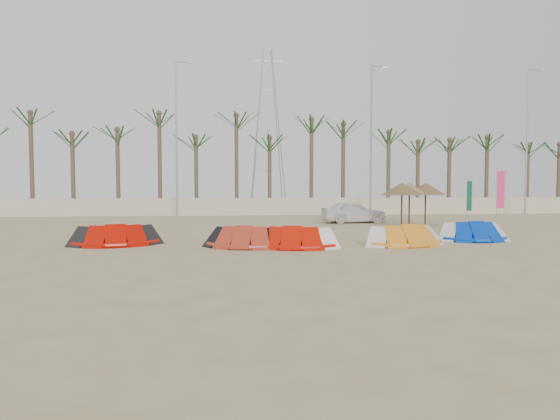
{
  "coord_description": "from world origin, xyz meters",
  "views": [
    {
      "loc": [
        -2.06,
        -15.81,
        2.55
      ],
      "look_at": [
        0.0,
        6.0,
        1.3
      ],
      "focal_mm": 32.0,
      "sensor_mm": 36.0,
      "label": 1
    }
  ],
  "objects": [
    {
      "name": "boundary_wall",
      "position": [
        0.0,
        22.0,
        0.65
      ],
      "size": [
        60.0,
        0.3,
        1.3
      ],
      "primitive_type": "cube",
      "color": "beige",
      "rests_on": "ground"
    },
    {
      "name": "lamp_b",
      "position": [
        -5.96,
        20.0,
        5.77
      ],
      "size": [
        1.25,
        0.14,
        11.0
      ],
      "color": "#A5A8AD",
      "rests_on": "ground"
    },
    {
      "name": "ground",
      "position": [
        0.0,
        0.0,
        0.0
      ],
      "size": [
        120.0,
        120.0,
        0.0
      ],
      "primitive_type": "plane",
      "color": "tan",
      "rests_on": "ground"
    },
    {
      "name": "kite_red_mid",
      "position": [
        -1.63,
        3.71,
        0.42
      ],
      "size": [
        3.39,
        2.14,
        0.9
      ],
      "color": "#B0301B",
      "rests_on": "ground"
    },
    {
      "name": "parasol_right",
      "position": [
        9.32,
        12.8,
        2.12
      ],
      "size": [
        2.3,
        2.3,
        2.48
      ],
      "color": "#4C331E",
      "rests_on": "ground"
    },
    {
      "name": "kite_orange",
      "position": [
        4.82,
        3.7,
        0.42
      ],
      "size": [
        3.52,
        2.11,
        0.9
      ],
      "color": "orange",
      "rests_on": "ground"
    },
    {
      "name": "palm_line",
      "position": [
        0.67,
        23.5,
        6.44
      ],
      "size": [
        52.0,
        4.0,
        7.7
      ],
      "color": "brown",
      "rests_on": "ground"
    },
    {
      "name": "parasol_left",
      "position": [
        7.6,
        12.01,
        2.13
      ],
      "size": [
        2.36,
        2.36,
        2.49
      ],
      "color": "#4C331E",
      "rests_on": "ground"
    },
    {
      "name": "flag_pink",
      "position": [
        13.44,
        11.94,
        1.99
      ],
      "size": [
        0.44,
        0.16,
        3.36
      ],
      "color": "#A5A8AD",
      "rests_on": "ground"
    },
    {
      "name": "lamp_c",
      "position": [
        8.04,
        20.0,
        5.77
      ],
      "size": [
        1.25,
        0.14,
        11.0
      ],
      "color": "#A5A8AD",
      "rests_on": "ground"
    },
    {
      "name": "kite_red_left",
      "position": [
        -6.74,
        4.87,
        0.42
      ],
      "size": [
        3.7,
        2.18,
        0.9
      ],
      "color": "#BD0C00",
      "rests_on": "ground"
    },
    {
      "name": "kite_blue",
      "position": [
        8.26,
        4.89,
        0.42
      ],
      "size": [
        3.02,
        1.6,
        0.9
      ],
      "color": "#0435B6",
      "rests_on": "ground"
    },
    {
      "name": "parasol_mid",
      "position": [
        8.24,
        12.54,
        2.15
      ],
      "size": [
        2.07,
        2.07,
        2.51
      ],
      "color": "#4C331E",
      "rests_on": "ground"
    },
    {
      "name": "pylon",
      "position": [
        1.0,
        28.0,
        0.0
      ],
      "size": [
        3.0,
        3.0,
        14.0
      ],
      "primitive_type": null,
      "color": "#A5A8AD",
      "rests_on": "ground"
    },
    {
      "name": "car",
      "position": [
        5.36,
        14.39,
        0.67
      ],
      "size": [
        4.09,
        1.97,
        1.35
      ],
      "primitive_type": "imported",
      "rotation": [
        0.0,
        0.0,
        1.67
      ],
      "color": "white",
      "rests_on": "ground"
    },
    {
      "name": "kite_red_right",
      "position": [
        0.24,
        3.43,
        0.42
      ],
      "size": [
        3.63,
        2.24,
        0.9
      ],
      "color": "red",
      "rests_on": "ground"
    },
    {
      "name": "flag_green",
      "position": [
        11.96,
        12.64,
        1.62
      ],
      "size": [
        0.44,
        0.18,
        2.74
      ],
      "color": "#A5A8AD",
      "rests_on": "ground"
    },
    {
      "name": "lamp_d",
      "position": [
        20.04,
        20.0,
        5.77
      ],
      "size": [
        1.25,
        0.14,
        11.0
      ],
      "color": "#A5A8AD",
      "rests_on": "ground"
    }
  ]
}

